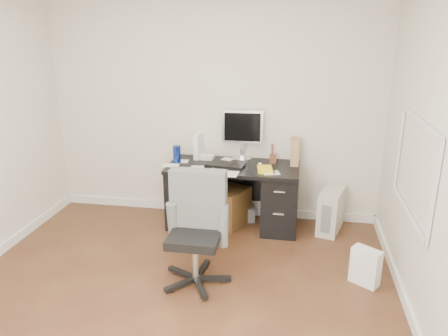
# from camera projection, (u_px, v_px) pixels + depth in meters

# --- Properties ---
(ground) EXTENTS (4.00, 4.00, 0.00)m
(ground) POSITION_uv_depth(u_px,v_px,m) (169.00, 305.00, 3.74)
(ground) COLOR #422015
(ground) RESTS_ON ground
(room_shell) EXTENTS (4.02, 4.02, 2.71)m
(room_shell) POSITION_uv_depth(u_px,v_px,m) (166.00, 113.00, 3.25)
(room_shell) COLOR beige
(room_shell) RESTS_ON ground
(desk) EXTENTS (1.50, 0.70, 0.75)m
(desk) POSITION_uv_depth(u_px,v_px,m) (233.00, 194.00, 5.12)
(desk) COLOR black
(desk) RESTS_ON ground
(loose_papers) EXTENTS (1.10, 0.60, 0.00)m
(loose_papers) POSITION_uv_depth(u_px,v_px,m) (215.00, 166.00, 4.99)
(loose_papers) COLOR white
(loose_papers) RESTS_ON desk
(lcd_monitor) EXTENTS (0.49, 0.28, 0.61)m
(lcd_monitor) POSITION_uv_depth(u_px,v_px,m) (242.00, 135.00, 5.14)
(lcd_monitor) COLOR silver
(lcd_monitor) RESTS_ON desk
(keyboard) EXTENTS (0.46, 0.22, 0.03)m
(keyboard) POSITION_uv_depth(u_px,v_px,m) (225.00, 165.00, 4.97)
(keyboard) COLOR black
(keyboard) RESTS_ON desk
(computer_mouse) EXTENTS (0.06, 0.06, 0.05)m
(computer_mouse) POSITION_uv_depth(u_px,v_px,m) (260.00, 164.00, 4.96)
(computer_mouse) COLOR silver
(computer_mouse) RESTS_ON desk
(travel_mug) EXTENTS (0.11, 0.11, 0.20)m
(travel_mug) POSITION_uv_depth(u_px,v_px,m) (177.00, 154.00, 5.09)
(travel_mug) COLOR #162E9A
(travel_mug) RESTS_ON desk
(white_binder) EXTENTS (0.14, 0.27, 0.30)m
(white_binder) POSITION_uv_depth(u_px,v_px,m) (199.00, 145.00, 5.27)
(white_binder) COLOR white
(white_binder) RESTS_ON desk
(magazine_file) EXTENTS (0.13, 0.25, 0.29)m
(magazine_file) POSITION_uv_depth(u_px,v_px,m) (295.00, 151.00, 5.03)
(magazine_file) COLOR #8E6745
(magazine_file) RESTS_ON desk
(pen_cup) EXTENTS (0.10, 0.10, 0.23)m
(pen_cup) POSITION_uv_depth(u_px,v_px,m) (273.00, 153.00, 5.06)
(pen_cup) COLOR #5A2C19
(pen_cup) RESTS_ON desk
(yellow_book) EXTENTS (0.20, 0.24, 0.04)m
(yellow_book) POSITION_uv_depth(u_px,v_px,m) (265.00, 169.00, 4.81)
(yellow_book) COLOR yellow
(yellow_book) RESTS_ON desk
(paper_remote) EXTENTS (0.30, 0.24, 0.02)m
(paper_remote) POSITION_uv_depth(u_px,v_px,m) (225.00, 173.00, 4.73)
(paper_remote) COLOR white
(paper_remote) RESTS_ON desk
(office_chair) EXTENTS (0.59, 0.59, 1.05)m
(office_chair) POSITION_uv_depth(u_px,v_px,m) (195.00, 231.00, 3.91)
(office_chair) COLOR #4C4E4C
(office_chair) RESTS_ON ground
(pc_tower) EXTENTS (0.35, 0.54, 0.49)m
(pc_tower) POSITION_uv_depth(u_px,v_px,m) (331.00, 211.00, 5.03)
(pc_tower) COLOR #B6AFA4
(pc_tower) RESTS_ON ground
(shopping_bag) EXTENTS (0.32, 0.30, 0.35)m
(shopping_bag) POSITION_uv_depth(u_px,v_px,m) (365.00, 267.00, 4.00)
(shopping_bag) COLOR white
(shopping_bag) RESTS_ON ground
(wicker_basket) EXTENTS (0.59, 0.59, 0.45)m
(wicker_basket) POSITION_uv_depth(u_px,v_px,m) (226.00, 206.00, 5.22)
(wicker_basket) COLOR #4F2B17
(wicker_basket) RESTS_ON ground
(desk_printer) EXTENTS (0.36, 0.32, 0.18)m
(desk_printer) POSITION_uv_depth(u_px,v_px,m) (241.00, 213.00, 5.37)
(desk_printer) COLOR slate
(desk_printer) RESTS_ON ground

